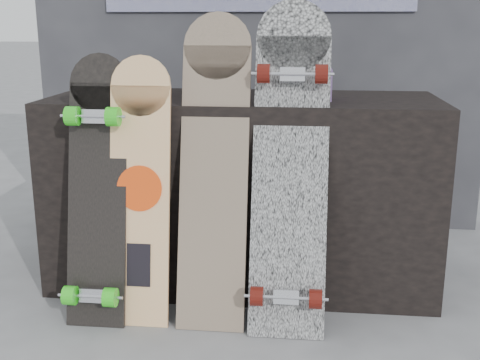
# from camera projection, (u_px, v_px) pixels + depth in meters

# --- Properties ---
(ground) EXTENTS (60.00, 60.00, 0.00)m
(ground) POSITION_uv_depth(u_px,v_px,m) (229.00, 332.00, 2.20)
(ground) COLOR slate
(ground) RESTS_ON ground
(vendor_table) EXTENTS (1.60, 0.60, 0.80)m
(vendor_table) POSITION_uv_depth(u_px,v_px,m) (243.00, 190.00, 2.58)
(vendor_table) COLOR black
(vendor_table) RESTS_ON ground
(booth) EXTENTS (2.40, 0.22, 2.20)m
(booth) POSITION_uv_depth(u_px,v_px,m) (259.00, 21.00, 3.22)
(booth) COLOR #313035
(booth) RESTS_ON ground
(merch_box_purple) EXTENTS (0.18, 0.12, 0.10)m
(merch_box_purple) POSITION_uv_depth(u_px,v_px,m) (133.00, 84.00, 2.52)
(merch_box_purple) COLOR #4F3976
(merch_box_purple) RESTS_ON vendor_table
(merch_box_small) EXTENTS (0.14, 0.14, 0.12)m
(merch_box_small) POSITION_uv_depth(u_px,v_px,m) (314.00, 84.00, 2.39)
(merch_box_small) COLOR #4F3976
(merch_box_small) RESTS_ON vendor_table
(merch_box_flat) EXTENTS (0.22, 0.10, 0.06)m
(merch_box_flat) POSITION_uv_depth(u_px,v_px,m) (216.00, 86.00, 2.60)
(merch_box_flat) COLOR #D1B78C
(merch_box_flat) RESTS_ON vendor_table
(longboard_geisha) EXTENTS (0.22, 0.20, 0.99)m
(longboard_geisha) POSITION_uv_depth(u_px,v_px,m) (140.00, 184.00, 2.21)
(longboard_geisha) COLOR beige
(longboard_geisha) RESTS_ON ground
(longboard_celtic) EXTENTS (0.25, 0.32, 1.14)m
(longboard_celtic) POSITION_uv_depth(u_px,v_px,m) (214.00, 161.00, 2.21)
(longboard_celtic) COLOR #D0AF8E
(longboard_celtic) RESTS_ON ground
(longboard_cascadia) EXTENTS (0.27, 0.43, 1.19)m
(longboard_cascadia) POSITION_uv_depth(u_px,v_px,m) (290.00, 160.00, 2.18)
(longboard_cascadia) COLOR silver
(longboard_cascadia) RESTS_ON ground
(skateboard_dark) EXTENTS (0.22, 0.30, 0.99)m
(skateboard_dark) POSITION_uv_depth(u_px,v_px,m) (97.00, 187.00, 2.21)
(skateboard_dark) COLOR black
(skateboard_dark) RESTS_ON ground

